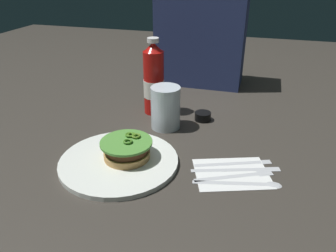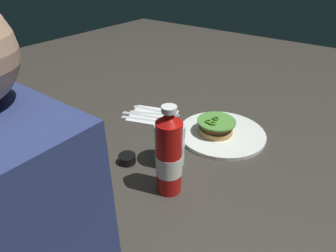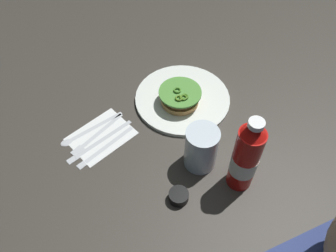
{
  "view_description": "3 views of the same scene",
  "coord_description": "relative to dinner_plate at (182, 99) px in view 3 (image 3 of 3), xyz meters",
  "views": [
    {
      "loc": [
        0.24,
        -0.73,
        0.46
      ],
      "look_at": [
        0.02,
        0.02,
        0.06
      ],
      "focal_mm": 35.18,
      "sensor_mm": 36.0,
      "label": 1
    },
    {
      "loc": [
        -0.42,
        0.68,
        0.54
      ],
      "look_at": [
        0.05,
        0.04,
        0.06
      ],
      "focal_mm": 30.87,
      "sensor_mm": 36.0,
      "label": 2
    },
    {
      "loc": [
        0.27,
        0.56,
        0.81
      ],
      "look_at": [
        0.03,
        0.02,
        0.06
      ],
      "focal_mm": 37.07,
      "sensor_mm": 36.0,
      "label": 3
    }
  ],
  "objects": [
    {
      "name": "ground_plane",
      "position": [
        0.07,
        0.1,
        -0.01
      ],
      "size": [
        3.0,
        3.0,
        0.0
      ],
      "primitive_type": "plane",
      "color": "#37322C"
    },
    {
      "name": "steak_knife",
      "position": [
        0.3,
        0.06,
        -0.0
      ],
      "size": [
        0.21,
        0.08,
        0.0
      ],
      "color": "silver",
      "rests_on": "napkin"
    },
    {
      "name": "ketchup_bottle",
      "position": [
        -0.01,
        0.32,
        0.1
      ],
      "size": [
        0.07,
        0.07,
        0.25
      ],
      "color": "red",
      "rests_on": "ground_plane"
    },
    {
      "name": "dinner_plate",
      "position": [
        0.0,
        0.0,
        0.0
      ],
      "size": [
        0.3,
        0.3,
        0.01
      ],
      "primitive_type": "cylinder",
      "color": "white",
      "rests_on": "ground_plane"
    },
    {
      "name": "napkin",
      "position": [
        0.28,
        0.03,
        -0.0
      ],
      "size": [
        0.21,
        0.18,
        0.0
      ],
      "primitive_type": "cube",
      "rotation": [
        0.0,
        0.0,
        0.34
      ],
      "color": "white",
      "rests_on": "ground_plane"
    },
    {
      "name": "burger_sandwich",
      "position": [
        0.02,
        0.01,
        0.03
      ],
      "size": [
        0.13,
        0.13,
        0.05
      ],
      "color": "tan",
      "rests_on": "dinner_plate"
    },
    {
      "name": "butter_knife",
      "position": [
        0.29,
        0.08,
        -0.0
      ],
      "size": [
        0.19,
        0.09,
        0.0
      ],
      "color": "silver",
      "rests_on": "napkin"
    },
    {
      "name": "spoon_utensil",
      "position": [
        0.32,
        0.0,
        -0.0
      ],
      "size": [
        0.2,
        0.06,
        0.0
      ],
      "color": "silver",
      "rests_on": "napkin"
    },
    {
      "name": "condiment_cup",
      "position": [
        0.15,
        0.3,
        0.01
      ],
      "size": [
        0.05,
        0.05,
        0.03
      ],
      "primitive_type": "cylinder",
      "color": "black",
      "rests_on": "ground_plane"
    },
    {
      "name": "water_glass",
      "position": [
        0.05,
        0.23,
        0.06
      ],
      "size": [
        0.09,
        0.09,
        0.13
      ],
      "primitive_type": "cylinder",
      "color": "silver",
      "rests_on": "ground_plane"
    },
    {
      "name": "fork_utensil",
      "position": [
        0.3,
        0.03,
        -0.0
      ],
      "size": [
        0.18,
        0.1,
        0.0
      ],
      "color": "silver",
      "rests_on": "napkin"
    }
  ]
}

